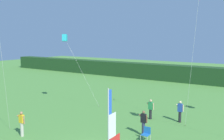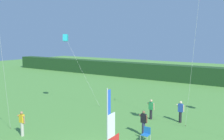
% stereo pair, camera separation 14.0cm
% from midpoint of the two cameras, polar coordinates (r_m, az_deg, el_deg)
% --- Properties ---
extents(distant_treeline, '(80.00, 2.40, 2.47)m').
position_cam_midpoint_polar(distant_treeline, '(38.95, 20.80, -1.20)').
color(distant_treeline, '#1E421E').
rests_on(distant_treeline, ground).
extents(banner_flag, '(0.06, 1.03, 4.32)m').
position_cam_midpoint_polar(banner_flag, '(12.22, 0.10, -14.29)').
color(banner_flag, '#B7B7BC').
rests_on(banner_flag, ground).
extents(person_near_banner, '(0.55, 0.48, 1.74)m').
position_cam_midpoint_polar(person_near_banner, '(17.56, 7.30, -11.56)').
color(person_near_banner, '#2D334C').
rests_on(person_near_banner, ground).
extents(person_mid_field, '(0.55, 0.48, 1.70)m').
position_cam_midpoint_polar(person_mid_field, '(18.39, -19.29, -11.11)').
color(person_mid_field, '#B7B2A3').
rests_on(person_mid_field, ground).
extents(person_far_left, '(0.55, 0.48, 1.70)m').
position_cam_midpoint_polar(person_far_left, '(20.77, 15.27, -8.86)').
color(person_far_left, black).
rests_on(person_far_left, ground).
extents(person_far_right, '(0.55, 0.48, 1.63)m').
position_cam_midpoint_polar(person_far_right, '(21.09, 8.92, -8.57)').
color(person_far_right, black).
rests_on(person_far_right, ground).
extents(folding_chair, '(0.51, 0.51, 0.89)m').
position_cam_midpoint_polar(folding_chair, '(16.90, 7.90, -13.83)').
color(folding_chair, '#BCBCC1').
rests_on(folding_chair, ground).
extents(kite_cyan_box_1, '(3.10, 1.95, 6.93)m').
position_cam_midpoint_polar(kite_cyan_box_1, '(24.48, -10.17, 7.03)').
color(kite_cyan_box_1, brown).
rests_on(kite_cyan_box_1, ground).
extents(kite_magenta_diamond_3, '(1.13, 0.94, 10.38)m').
position_cam_midpoint_polar(kite_magenta_diamond_3, '(18.67, 19.12, 14.47)').
color(kite_magenta_diamond_3, brown).
rests_on(kite_magenta_diamond_3, ground).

